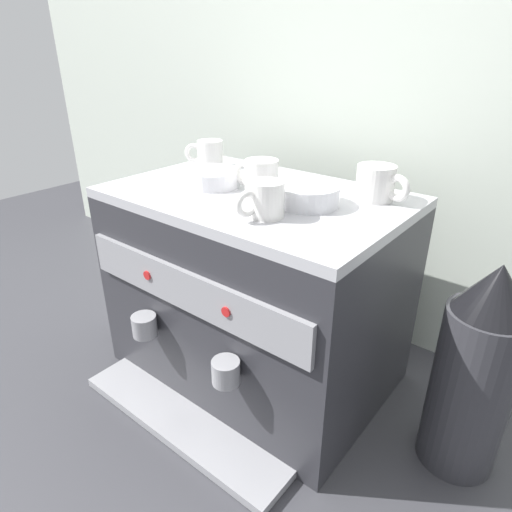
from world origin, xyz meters
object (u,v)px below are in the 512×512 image
ceramic_bowl_0 (213,178)px  ceramic_cup_1 (265,200)px  espresso_machine (255,289)px  ceramic_bowl_1 (307,196)px  ceramic_cup_2 (259,177)px  ceramic_cup_3 (377,183)px  milk_pitcher (139,296)px  coffee_grinder (474,374)px  ceramic_cup_0 (209,153)px

ceramic_bowl_0 → ceramic_cup_1: bearing=-22.0°
espresso_machine → ceramic_bowl_1: bearing=0.9°
espresso_machine → ceramic_cup_2: ceramic_cup_2 is taller
ceramic_cup_3 → milk_pitcher: 0.83m
ceramic_cup_1 → milk_pitcher: size_ratio=0.76×
espresso_machine → ceramic_bowl_0: size_ratio=5.16×
ceramic_cup_1 → ceramic_cup_2: ceramic_cup_2 is taller
ceramic_cup_2 → coffee_grinder: 0.58m
coffee_grinder → ceramic_bowl_1: bearing=-174.0°
espresso_machine → ceramic_bowl_1: (0.14, 0.00, 0.26)m
ceramic_bowl_0 → coffee_grinder: (0.61, 0.06, -0.28)m
ceramic_bowl_1 → espresso_machine: bearing=-179.1°
ceramic_bowl_1 → coffee_grinder: ceramic_bowl_1 is taller
ceramic_cup_2 → coffee_grinder: ceramic_cup_2 is taller
ceramic_cup_2 → milk_pitcher: (-0.45, -0.03, -0.45)m
ceramic_bowl_1 → milk_pitcher: (-0.58, -0.04, -0.44)m
ceramic_bowl_1 → milk_pitcher: 0.73m
ceramic_cup_3 → ceramic_bowl_1: ceramic_cup_3 is taller
ceramic_cup_2 → ceramic_cup_0: bearing=157.6°
ceramic_cup_2 → coffee_grinder: (0.49, 0.04, -0.30)m
ceramic_cup_3 → coffee_grinder: 0.42m
ceramic_bowl_0 → coffee_grinder: bearing=5.3°
ceramic_cup_3 → milk_pitcher: ceramic_cup_3 is taller
ceramic_cup_0 → ceramic_bowl_0: ceramic_cup_0 is taller
espresso_machine → coffee_grinder: bearing=4.6°
espresso_machine → ceramic_cup_1: (0.11, -0.11, 0.28)m
ceramic_cup_1 → milk_pitcher: bearing=172.5°
ceramic_cup_1 → ceramic_cup_3: (0.12, 0.23, 0.00)m
ceramic_cup_0 → ceramic_cup_1: (0.36, -0.21, -0.00)m
ceramic_bowl_0 → espresso_machine: bearing=8.5°
ceramic_cup_0 → ceramic_cup_1: size_ratio=0.93×
ceramic_cup_0 → coffee_grinder: (0.75, -0.07, -0.30)m
ceramic_bowl_0 → coffee_grinder: ceramic_bowl_0 is taller
ceramic_cup_1 → ceramic_cup_3: 0.26m
ceramic_cup_0 → ceramic_cup_1: bearing=-30.9°
espresso_machine → milk_pitcher: 0.48m
ceramic_cup_2 → milk_pitcher: ceramic_cup_2 is taller
ceramic_cup_1 → ceramic_cup_3: size_ratio=0.87×
ceramic_bowl_0 → ceramic_bowl_1: (0.25, 0.02, 0.00)m
ceramic_cup_0 → ceramic_cup_1: same height
ceramic_cup_2 → milk_pitcher: bearing=-175.7°
ceramic_bowl_1 → milk_pitcher: bearing=-176.5°
ceramic_cup_1 → coffee_grinder: size_ratio=0.23×
ceramic_cup_3 → espresso_machine: bearing=-152.2°
ceramic_cup_1 → ceramic_bowl_1: 0.11m
ceramic_cup_2 → coffee_grinder: bearing=4.6°
ceramic_cup_3 → coffee_grinder: size_ratio=0.27×
ceramic_bowl_1 → ceramic_cup_2: bearing=-179.4°
ceramic_cup_2 → ceramic_bowl_0: (-0.12, -0.02, -0.02)m
ceramic_cup_0 → coffee_grinder: bearing=-5.0°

